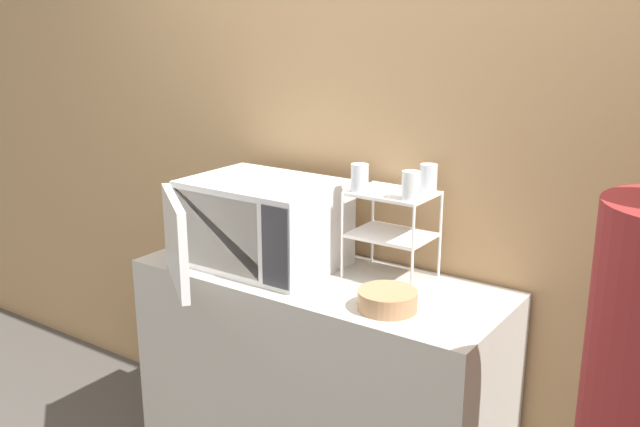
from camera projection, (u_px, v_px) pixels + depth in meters
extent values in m
cube|color=tan|center=(366.00, 160.00, 2.82)|extent=(8.00, 0.06, 2.60)
cube|color=#B7B2A8|center=(319.00, 384.00, 2.79)|extent=(1.43, 0.57, 0.91)
cube|color=silver|center=(264.00, 223.00, 2.76)|extent=(0.57, 0.42, 0.33)
cube|color=#B7B2A8|center=(215.00, 233.00, 2.63)|extent=(0.41, 0.01, 0.29)
cube|color=#333338|center=(275.00, 247.00, 2.47)|extent=(0.11, 0.01, 0.29)
cube|color=silver|center=(175.00, 241.00, 2.54)|extent=(0.37, 0.29, 0.32)
cylinder|color=white|center=(342.00, 236.00, 2.61)|extent=(0.01, 0.01, 0.33)
cylinder|color=white|center=(413.00, 250.00, 2.45)|extent=(0.01, 0.01, 0.33)
cylinder|color=white|center=(373.00, 222.00, 2.78)|extent=(0.01, 0.01, 0.33)
cylinder|color=white|center=(440.00, 234.00, 2.62)|extent=(0.01, 0.01, 0.33)
cube|color=white|center=(391.00, 235.00, 2.62)|extent=(0.29, 0.22, 0.01)
cube|color=white|center=(393.00, 193.00, 2.57)|extent=(0.29, 0.22, 0.01)
cylinder|color=silver|center=(360.00, 178.00, 2.56)|extent=(0.06, 0.06, 0.10)
cylinder|color=silver|center=(428.00, 178.00, 2.56)|extent=(0.06, 0.06, 0.10)
cylinder|color=silver|center=(411.00, 186.00, 2.45)|extent=(0.06, 0.06, 0.10)
cylinder|color=#AD7F56|center=(387.00, 308.00, 2.37)|extent=(0.11, 0.11, 0.01)
cylinder|color=#AD7F56|center=(387.00, 300.00, 2.36)|extent=(0.20, 0.20, 0.07)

